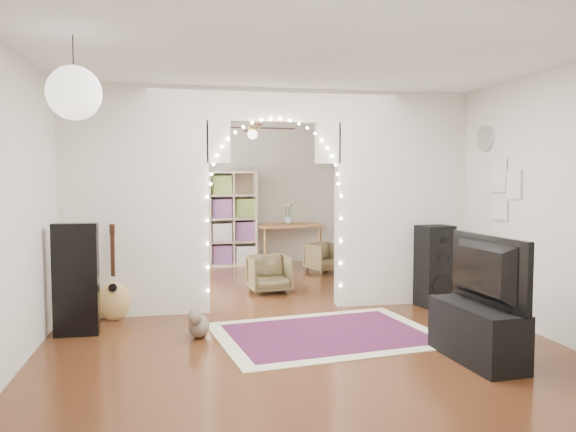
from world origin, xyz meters
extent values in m
plane|color=black|center=(0.00, 0.00, 0.00)|extent=(7.50, 7.50, 0.00)
cube|color=white|center=(0.00, 0.00, 2.70)|extent=(5.00, 7.50, 0.02)
cube|color=silver|center=(0.00, 3.75, 1.35)|extent=(5.00, 0.02, 2.70)
cube|color=silver|center=(0.00, -3.75, 1.35)|extent=(5.00, 0.02, 2.70)
cube|color=silver|center=(-2.50, 0.00, 1.35)|extent=(0.02, 7.50, 2.70)
cube|color=silver|center=(2.50, 0.00, 1.35)|extent=(0.02, 7.50, 2.70)
cube|color=silver|center=(-1.65, 0.00, 1.35)|extent=(1.70, 0.20, 2.70)
cube|color=silver|center=(1.65, 0.00, 1.35)|extent=(1.70, 0.20, 2.70)
cube|color=silver|center=(0.00, 0.00, 2.50)|extent=(1.60, 0.20, 0.40)
cube|color=white|center=(-2.47, 1.80, 1.50)|extent=(0.04, 1.20, 1.40)
cylinder|color=white|center=(2.48, -0.60, 2.10)|extent=(0.03, 0.31, 0.31)
sphere|color=white|center=(-1.90, -2.40, 2.25)|extent=(0.40, 0.40, 0.40)
cube|color=maroon|center=(0.34, -1.27, 0.01)|extent=(2.46, 1.99, 0.02)
cube|color=black|center=(-2.20, -0.80, 0.58)|extent=(0.45, 0.15, 1.16)
ellipsoid|color=tan|center=(-1.89, -0.25, 0.39)|extent=(0.40, 0.23, 0.45)
cube|color=black|center=(-1.89, -0.25, 0.77)|extent=(0.05, 0.04, 0.51)
cube|color=black|center=(-1.89, -0.25, 1.05)|extent=(0.06, 0.04, 0.11)
ellipsoid|color=brown|center=(-0.97, -1.10, 0.12)|extent=(0.31, 0.38, 0.24)
sphere|color=brown|center=(-1.01, -1.23, 0.24)|extent=(0.18, 0.18, 0.14)
cone|color=brown|center=(-1.05, -1.23, 0.31)|extent=(0.04, 0.04, 0.05)
cone|color=brown|center=(-0.98, -1.23, 0.31)|extent=(0.04, 0.04, 0.05)
cylinder|color=brown|center=(-0.91, -0.93, 0.04)|extent=(0.10, 0.22, 0.07)
cube|color=black|center=(2.01, -0.27, 0.51)|extent=(0.45, 0.40, 1.02)
cylinder|color=black|center=(2.04, -0.45, 0.28)|extent=(0.30, 0.07, 0.30)
cylinder|color=black|center=(2.04, -0.45, 0.63)|extent=(0.16, 0.05, 0.16)
cylinder|color=black|center=(2.04, -0.45, 0.85)|extent=(0.09, 0.04, 0.09)
cube|color=black|center=(1.43, -2.32, 0.25)|extent=(0.48, 1.03, 0.50)
imported|color=black|center=(1.43, -2.32, 0.81)|extent=(0.22, 1.08, 0.62)
cube|color=beige|center=(-0.59, 3.50, 0.87)|extent=(1.71, 0.46, 1.74)
cube|color=brown|center=(0.87, 3.50, 0.73)|extent=(1.26, 0.89, 0.05)
cylinder|color=brown|center=(0.37, 3.14, 0.35)|extent=(0.05, 0.05, 0.70)
cylinder|color=brown|center=(1.41, 3.22, 0.35)|extent=(0.05, 0.05, 0.70)
cylinder|color=brown|center=(0.33, 3.78, 0.35)|extent=(0.05, 0.05, 0.70)
cylinder|color=brown|center=(1.36, 3.86, 0.35)|extent=(0.05, 0.05, 0.70)
imported|color=silver|center=(0.87, 3.50, 0.85)|extent=(0.20, 0.20, 0.19)
imported|color=brown|center=(0.10, 0.96, 0.26)|extent=(0.61, 0.62, 0.53)
imported|color=brown|center=(1.31, 2.50, 0.25)|extent=(0.70, 0.71, 0.50)
camera|label=1|loc=(-1.16, -6.80, 1.63)|focal=35.00mm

